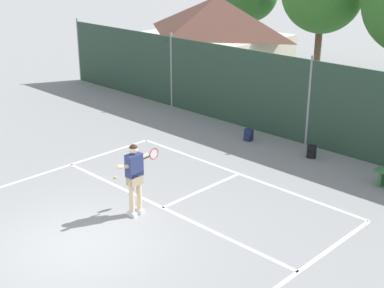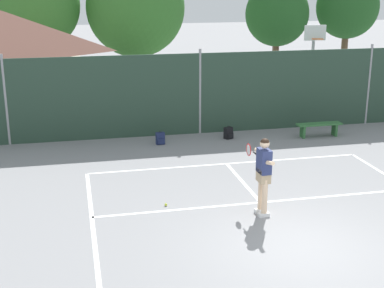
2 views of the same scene
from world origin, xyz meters
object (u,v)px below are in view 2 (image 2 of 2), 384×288
at_px(tennis_player, 263,170).
at_px(courtside_bench, 319,127).
at_px(basketball_hoop, 313,56).
at_px(backpack_black, 228,133).
at_px(backpack_navy, 160,139).
at_px(tennis_ball, 166,205).

xyz_separation_m(tennis_player, courtside_bench, (4.16, 5.86, -0.75)).
distance_m(basketball_hoop, backpack_black, 5.69).
height_order(basketball_hoop, tennis_player, basketball_hoop).
bearing_deg(backpack_navy, tennis_player, -77.26).
bearing_deg(tennis_player, courtside_bench, 54.62).
bearing_deg(tennis_ball, basketball_hoop, 48.02).
xyz_separation_m(tennis_player, tennis_ball, (-2.10, 0.98, -1.08)).
xyz_separation_m(backpack_navy, backpack_black, (2.40, 0.15, 0.00)).
relative_size(basketball_hoop, tennis_player, 1.91).
bearing_deg(courtside_bench, backpack_navy, 177.18).
relative_size(backpack_black, courtside_bench, 0.29).
distance_m(backpack_navy, backpack_black, 2.41).
distance_m(basketball_hoop, tennis_player, 10.79).
height_order(basketball_hoop, backpack_navy, basketball_hoop).
distance_m(basketball_hoop, backpack_navy, 7.75).
bearing_deg(basketball_hoop, backpack_navy, -155.03).
xyz_separation_m(basketball_hoop, tennis_player, (-5.37, -9.28, -1.20)).
bearing_deg(tennis_player, tennis_ball, 154.93).
bearing_deg(tennis_ball, tennis_player, -25.07).
bearing_deg(tennis_player, backpack_navy, 102.74).
bearing_deg(backpack_black, tennis_ball, -120.39).
bearing_deg(tennis_ball, backpack_black, 59.61).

